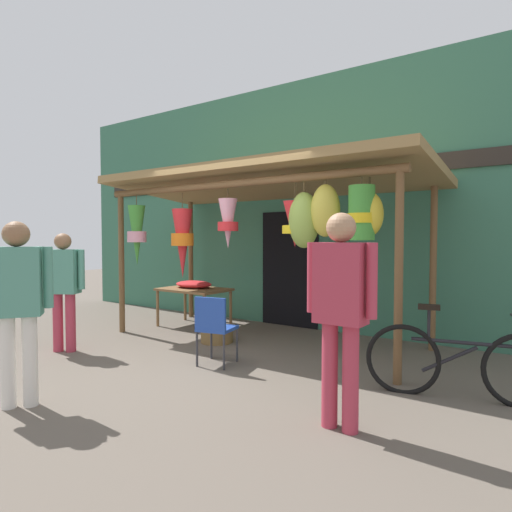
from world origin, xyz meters
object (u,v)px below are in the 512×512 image
object	(u,v)px
display_table	(194,292)
folding_chair	(214,324)
vendor_in_orange	(64,282)
parked_bicycle	(460,364)
customer_foreground	(18,298)
wicker_basket_by_table	(217,336)
shopper_by_bananas	(341,301)
flower_heap_on_table	(194,284)

from	to	relation	value
display_table	folding_chair	xyz separation A→B (m)	(1.77, -1.58, -0.10)
vendor_in_orange	parked_bicycle	bearing A→B (deg)	13.22
folding_chair	customer_foreground	xyz separation A→B (m)	(-0.67, -1.96, 0.50)
parked_bicycle	vendor_in_orange	world-z (taller)	vendor_in_orange
folding_chair	parked_bicycle	xyz separation A→B (m)	(2.62, 0.48, -0.16)
wicker_basket_by_table	vendor_in_orange	bearing A→B (deg)	-131.40
wicker_basket_by_table	folding_chair	bearing A→B (deg)	-51.95
shopper_by_bananas	wicker_basket_by_table	bearing A→B (deg)	147.73
flower_heap_on_table	customer_foreground	size ratio (longest dim) A/B	0.42
wicker_basket_by_table	vendor_in_orange	distance (m)	2.25
flower_heap_on_table	parked_bicycle	size ratio (longest dim) A/B	0.41
wicker_basket_by_table	shopper_by_bananas	size ratio (longest dim) A/B	0.27
folding_chair	flower_heap_on_table	bearing A→B (deg)	138.06
folding_chair	shopper_by_bananas	size ratio (longest dim) A/B	0.48
wicker_basket_by_table	vendor_in_orange	xyz separation A→B (m)	(-1.38, -1.57, 0.85)
flower_heap_on_table	folding_chair	size ratio (longest dim) A/B	0.85
parked_bicycle	wicker_basket_by_table	bearing A→B (deg)	172.28
display_table	vendor_in_orange	world-z (taller)	vendor_in_orange
wicker_basket_by_table	shopper_by_bananas	bearing A→B (deg)	-32.27
wicker_basket_by_table	customer_foreground	bearing A→B (deg)	-88.76
customer_foreground	shopper_by_bananas	distance (m)	2.86
display_table	parked_bicycle	xyz separation A→B (m)	(4.39, -1.10, -0.25)
display_table	vendor_in_orange	bearing A→B (deg)	-98.64
flower_heap_on_table	wicker_basket_by_table	distance (m)	1.46
wicker_basket_by_table	shopper_by_bananas	world-z (taller)	shopper_by_bananas
vendor_in_orange	customer_foreground	distance (m)	1.96
flower_heap_on_table	folding_chair	world-z (taller)	folding_chair
folding_chair	parked_bicycle	bearing A→B (deg)	10.29
display_table	flower_heap_on_table	distance (m)	0.16
folding_chair	wicker_basket_by_table	xyz separation A→B (m)	(-0.73, 0.93, -0.41)
folding_chair	vendor_in_orange	xyz separation A→B (m)	(-2.11, -0.64, 0.44)
flower_heap_on_table	vendor_in_orange	bearing A→B (deg)	-97.02
display_table	parked_bicycle	bearing A→B (deg)	-14.05
wicker_basket_by_table	parked_bicycle	bearing A→B (deg)	-7.72
display_table	customer_foreground	bearing A→B (deg)	-72.61
vendor_in_orange	shopper_by_bananas	distance (m)	4.04
flower_heap_on_table	shopper_by_bananas	bearing A→B (deg)	-32.46
flower_heap_on_table	shopper_by_bananas	distance (m)	4.46
parked_bicycle	customer_foreground	xyz separation A→B (m)	(-3.29, -2.44, 0.65)
wicker_basket_by_table	shopper_by_bananas	xyz separation A→B (m)	(2.65, -1.68, 0.94)
flower_heap_on_table	parked_bicycle	distance (m)	4.61
folding_chair	customer_foreground	size ratio (longest dim) A/B	0.50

